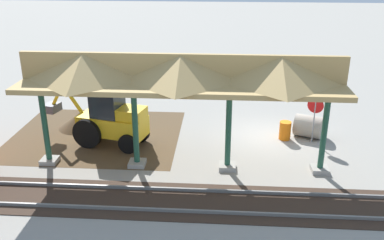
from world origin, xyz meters
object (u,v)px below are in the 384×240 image
at_px(backhoe, 109,119).
at_px(traffic_barrel, 285,130).
at_px(stop_sign, 315,110).
at_px(concrete_pipe, 308,126).

relative_size(backhoe, traffic_barrel, 5.82).
height_order(backhoe, traffic_barrel, backhoe).
distance_m(stop_sign, traffic_barrel, 1.73).
height_order(stop_sign, traffic_barrel, stop_sign).
distance_m(stop_sign, backhoe, 9.65).
relative_size(backhoe, concrete_pipe, 3.22).
xyz_separation_m(backhoe, traffic_barrel, (-8.33, -1.11, -0.82)).
height_order(stop_sign, backhoe, backhoe).
bearing_deg(stop_sign, backhoe, 5.30).
xyz_separation_m(concrete_pipe, traffic_barrel, (1.19, 0.40, -0.09)).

